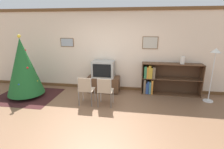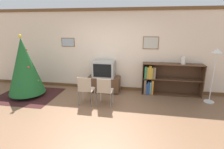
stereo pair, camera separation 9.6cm
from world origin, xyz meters
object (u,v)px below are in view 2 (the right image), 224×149
television (104,69)px  folding_chair_right (105,90)px  tv_console (104,84)px  vase (183,60)px  folding_chair_left (86,89)px  christmas_tree (24,66)px  standing_lamp (215,62)px  bookshelf (161,79)px

television → folding_chair_right: 1.18m
tv_console → vase: size_ratio=4.47×
folding_chair_left → folding_chair_right: bearing=0.0°
christmas_tree → standing_lamp: size_ratio=1.22×
television → standing_lamp: standing_lamp is taller
christmas_tree → bookshelf: christmas_tree is taller
christmas_tree → bookshelf: size_ratio=1.03×
folding_chair_left → bookshelf: bearing=29.4°
tv_console → standing_lamp: bearing=-5.5°
bookshelf → folding_chair_right: bearing=-143.0°
bookshelf → standing_lamp: 1.57m
bookshelf → christmas_tree: bearing=-168.0°
tv_console → bookshelf: size_ratio=0.57×
tv_console → television: size_ratio=1.48×
folding_chair_right → television: bearing=103.7°
folding_chair_right → christmas_tree: bearing=173.1°
tv_console → standing_lamp: 3.36m
christmas_tree → bookshelf: bearing=12.0°
bookshelf → standing_lamp: size_ratio=1.18×
christmas_tree → standing_lamp: 5.55m
tv_console → folding_chair_left: bearing=-103.6°
tv_console → folding_chair_right: (0.27, -1.11, 0.22)m
christmas_tree → folding_chair_right: (2.58, -0.31, -0.48)m
television → folding_chair_left: television is taller
standing_lamp → christmas_tree: bearing=-174.9°
tv_console → television: television is taller
christmas_tree → vase: 4.85m
christmas_tree → television: (2.31, 0.80, -0.17)m
television → standing_lamp: bearing=-5.4°
bookshelf → television: bearing=-177.1°
bookshelf → standing_lamp: standing_lamp is taller
tv_console → bookshelf: (1.87, 0.09, 0.24)m
tv_console → folding_chair_right: 1.16m
christmas_tree → tv_console: bearing=19.1°
tv_console → standing_lamp: size_ratio=0.67×
tv_console → bookshelf: bookshelf is taller
christmas_tree → television: bearing=19.0°
folding_chair_right → vase: vase is taller
television → bookshelf: television is taller
folding_chair_left → standing_lamp: size_ratio=0.52×
christmas_tree → standing_lamp: christmas_tree is taller
christmas_tree → bookshelf: 4.29m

